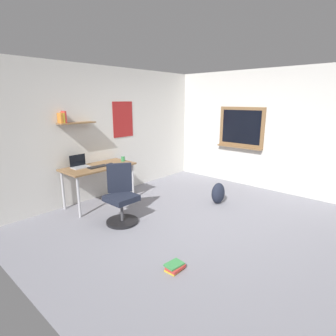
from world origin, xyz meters
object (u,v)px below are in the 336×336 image
object	(u,v)px
keyboard	(98,167)
coffee_mug	(123,159)
book_stack_on_floor	(175,267)
computer_mouse	(110,164)
office_chair	(121,198)
backpack	(218,193)
laptop	(80,164)
desk	(99,170)

from	to	relation	value
keyboard	coffee_mug	world-z (taller)	coffee_mug
book_stack_on_floor	keyboard	bearing A→B (deg)	76.39
coffee_mug	computer_mouse	bearing A→B (deg)	-171.73
keyboard	office_chair	bearing A→B (deg)	-99.87
office_chair	backpack	world-z (taller)	office_chair
laptop	backpack	bearing A→B (deg)	-44.85
coffee_mug	office_chair	bearing A→B (deg)	-131.15
laptop	coffee_mug	xyz separation A→B (m)	(0.85, -0.19, -0.01)
coffee_mug	book_stack_on_floor	bearing A→B (deg)	-116.46
laptop	computer_mouse	size ratio (longest dim) A/B	2.98
backpack	book_stack_on_floor	distance (m)	2.31
desk	office_chair	world-z (taller)	office_chair
keyboard	backpack	world-z (taller)	keyboard
keyboard	computer_mouse	bearing A→B (deg)	0.00
office_chair	laptop	bearing A→B (deg)	94.62
laptop	desk	bearing A→B (deg)	-27.50
laptop	backpack	xyz separation A→B (m)	(1.83, -1.82, -0.61)
laptop	backpack	distance (m)	2.66
computer_mouse	office_chair	bearing A→B (deg)	-117.09
coffee_mug	backpack	distance (m)	2.00
book_stack_on_floor	backpack	bearing A→B (deg)	19.24
office_chair	book_stack_on_floor	distance (m)	1.62
desk	backpack	xyz separation A→B (m)	(1.54, -1.67, -0.47)
book_stack_on_floor	laptop	bearing A→B (deg)	82.55
book_stack_on_floor	desk	bearing A→B (deg)	75.37
computer_mouse	backpack	world-z (taller)	computer_mouse
computer_mouse	keyboard	bearing A→B (deg)	180.00
coffee_mug	book_stack_on_floor	xyz separation A→B (m)	(-1.19, -2.40, -0.76)
desk	computer_mouse	world-z (taller)	computer_mouse
office_chair	keyboard	distance (m)	0.91
computer_mouse	book_stack_on_floor	xyz separation A→B (m)	(-0.85, -2.35, -0.73)
desk	keyboard	size ratio (longest dim) A/B	3.56
backpack	keyboard	bearing A→B (deg)	135.28
keyboard	backpack	bearing A→B (deg)	-44.72
coffee_mug	backpack	xyz separation A→B (m)	(0.98, -1.64, -0.60)
keyboard	backpack	distance (m)	2.33
office_chair	keyboard	size ratio (longest dim) A/B	2.57
coffee_mug	backpack	bearing A→B (deg)	-59.13
book_stack_on_floor	coffee_mug	bearing A→B (deg)	63.54
desk	laptop	bearing A→B (deg)	152.50
keyboard	book_stack_on_floor	size ratio (longest dim) A/B	1.65
keyboard	coffee_mug	xyz separation A→B (m)	(0.62, 0.05, 0.04)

